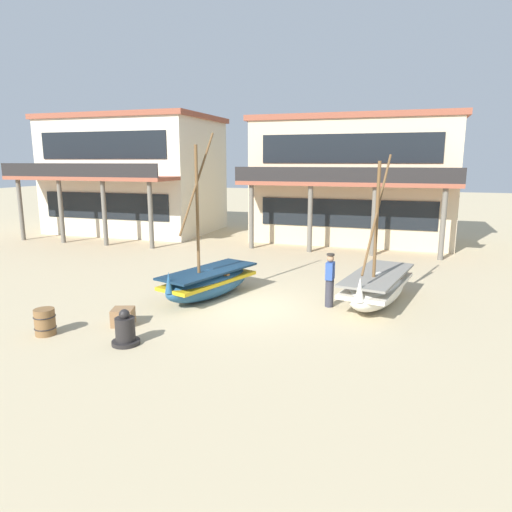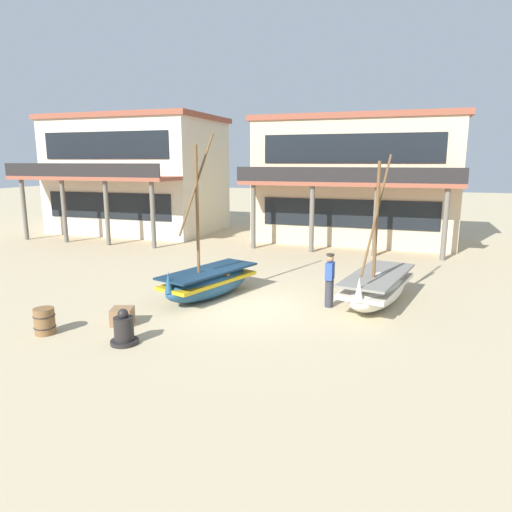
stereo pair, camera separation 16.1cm
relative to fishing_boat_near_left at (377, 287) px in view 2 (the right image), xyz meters
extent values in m
plane|color=tan|center=(-3.88, -1.46, -0.56)|extent=(120.00, 120.00, 0.00)
ellipsoid|color=silver|center=(0.00, 0.02, -0.06)|extent=(2.15, 4.24, 1.00)
cube|color=silver|center=(0.00, 0.02, 0.06)|extent=(2.14, 4.08, 0.12)
cube|color=gray|center=(0.00, 0.02, 0.40)|extent=(2.18, 4.17, 0.07)
cone|color=silver|center=(-0.37, -1.89, 0.39)|extent=(0.33, 0.33, 0.70)
cylinder|color=brown|center=(-0.09, -0.48, 2.02)|extent=(0.10, 0.10, 3.77)
cylinder|color=brown|center=(-0.09, -0.48, 2.42)|extent=(0.57, 2.57, 3.38)
cube|color=brown|center=(0.06, 0.32, 0.29)|extent=(1.34, 0.41, 0.06)
ellipsoid|color=#23517A|center=(-5.35, -0.99, -0.09)|extent=(2.36, 3.92, 0.94)
cube|color=gold|center=(-5.35, -0.99, 0.03)|extent=(2.32, 3.79, 0.11)
cube|color=#132C43|center=(-5.35, -0.99, 0.34)|extent=(2.37, 3.86, 0.07)
cone|color=#23517A|center=(-5.90, -2.69, 0.33)|extent=(0.32, 0.32, 0.66)
cylinder|color=brown|center=(-5.50, -1.43, 2.25)|extent=(0.10, 0.10, 4.30)
cylinder|color=brown|center=(-5.50, -1.43, 3.22)|extent=(0.58, 1.60, 3.12)
cube|color=brown|center=(-5.27, -0.73, 0.24)|extent=(1.20, 0.53, 0.06)
cylinder|color=#33333D|center=(-1.39, -0.74, -0.12)|extent=(0.26, 0.26, 0.88)
cube|color=#2D4C99|center=(-1.39, -0.74, 0.59)|extent=(0.25, 0.37, 0.54)
sphere|color=#A87A56|center=(-1.39, -0.74, 0.98)|extent=(0.22, 0.22, 0.22)
cylinder|color=#2D2823|center=(-1.39, -0.74, 1.10)|extent=(0.24, 0.24, 0.05)
cylinder|color=black|center=(-5.69, -5.33, -0.51)|extent=(0.69, 0.69, 0.10)
cylinder|color=black|center=(-5.69, -5.33, -0.17)|extent=(0.49, 0.49, 0.59)
sphere|color=black|center=(-5.69, -5.33, 0.21)|extent=(0.27, 0.27, 0.27)
cylinder|color=brown|center=(-8.06, -5.42, -0.21)|extent=(0.52, 0.52, 0.70)
torus|color=black|center=(-8.06, -5.42, -0.06)|extent=(0.56, 0.56, 0.03)
torus|color=black|center=(-8.06, -5.42, -0.37)|extent=(0.56, 0.56, 0.03)
cube|color=olive|center=(-6.55, -4.16, -0.33)|extent=(0.72, 0.72, 0.47)
cube|color=beige|center=(-2.24, 12.12, 2.71)|extent=(10.70, 5.23, 6.55)
cube|color=brown|center=(-2.24, 12.12, 6.14)|extent=(11.13, 5.44, 0.30)
cube|color=black|center=(-2.24, 9.48, 1.24)|extent=(8.99, 0.06, 1.44)
cube|color=black|center=(-2.24, 9.48, 4.52)|extent=(8.99, 0.06, 1.44)
cube|color=brown|center=(-2.24, 8.50, 2.81)|extent=(10.70, 2.02, 0.20)
cylinder|color=#666056|center=(-6.83, 7.79, 1.08)|extent=(0.24, 0.24, 3.28)
cylinder|color=#666056|center=(-3.77, 7.79, 1.08)|extent=(0.24, 0.24, 3.28)
cylinder|color=#666056|center=(-0.71, 7.79, 1.08)|extent=(0.24, 0.24, 3.28)
cylinder|color=#666056|center=(2.34, 7.79, 1.08)|extent=(0.24, 0.24, 3.28)
cube|color=black|center=(-2.24, 7.53, 3.26)|extent=(10.70, 0.08, 0.70)
cube|color=beige|center=(-15.94, 11.62, 2.88)|extent=(9.80, 6.73, 6.88)
cube|color=brown|center=(-15.94, 11.62, 6.47)|extent=(10.19, 7.00, 0.30)
cube|color=black|center=(-15.94, 8.23, 1.33)|extent=(8.23, 0.06, 1.51)
cube|color=black|center=(-15.94, 8.23, 4.77)|extent=(8.23, 0.06, 1.51)
cube|color=brown|center=(-15.94, 7.03, 2.98)|extent=(9.80, 2.46, 0.20)
cylinder|color=#666056|center=(-20.14, 6.17, 1.16)|extent=(0.24, 0.24, 3.44)
cylinder|color=#666056|center=(-17.34, 6.17, 1.16)|extent=(0.24, 0.24, 3.44)
cylinder|color=#666056|center=(-14.54, 6.17, 1.16)|extent=(0.24, 0.24, 3.44)
cylinder|color=#666056|center=(-11.74, 6.17, 1.16)|extent=(0.24, 0.24, 3.44)
cube|color=black|center=(-15.94, 5.85, 3.43)|extent=(9.80, 0.08, 0.70)
camera|label=1|loc=(0.74, -14.57, 3.91)|focal=32.38mm
camera|label=2|loc=(0.89, -14.52, 3.91)|focal=32.38mm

